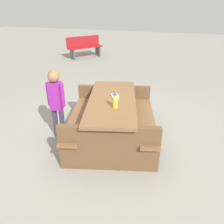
# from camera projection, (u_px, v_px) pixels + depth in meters

# --- Properties ---
(ground_plane) EXTENTS (30.00, 30.00, 0.00)m
(ground_plane) POSITION_uv_depth(u_px,v_px,m) (112.00, 138.00, 3.96)
(ground_plane) COLOR gray
(ground_plane) RESTS_ON ground
(picnic_table) EXTENTS (2.08, 1.79, 0.75)m
(picnic_table) POSITION_uv_depth(u_px,v_px,m) (112.00, 116.00, 3.76)
(picnic_table) COLOR brown
(picnic_table) RESTS_ON ground
(soda_bottle) EXTENTS (0.08, 0.08, 0.22)m
(soda_bottle) POSITION_uv_depth(u_px,v_px,m) (115.00, 101.00, 3.32)
(soda_bottle) COLOR yellow
(soda_bottle) RESTS_ON picnic_table
(hotdog_tray) EXTENTS (0.21, 0.18, 0.08)m
(hotdog_tray) POSITION_uv_depth(u_px,v_px,m) (115.00, 95.00, 3.72)
(hotdog_tray) COLOR white
(hotdog_tray) RESTS_ON picnic_table
(child_in_coat) EXTENTS (0.20, 0.30, 1.22)m
(child_in_coat) POSITION_uv_depth(u_px,v_px,m) (56.00, 96.00, 3.68)
(child_in_coat) COLOR #3F334C
(child_in_coat) RESTS_ON ground
(park_bench_near) EXTENTS (1.41, 1.27, 0.85)m
(park_bench_near) POSITION_uv_depth(u_px,v_px,m) (85.00, 46.00, 9.37)
(park_bench_near) COLOR maroon
(park_bench_near) RESTS_ON ground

